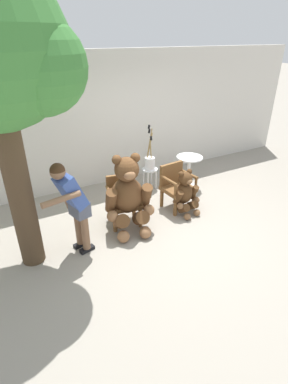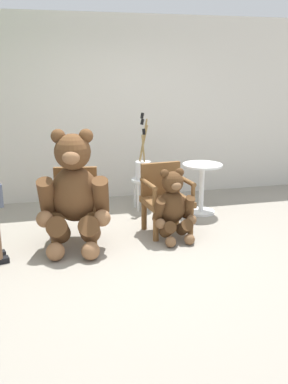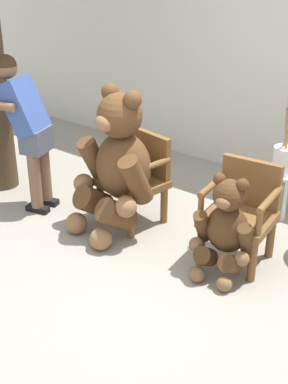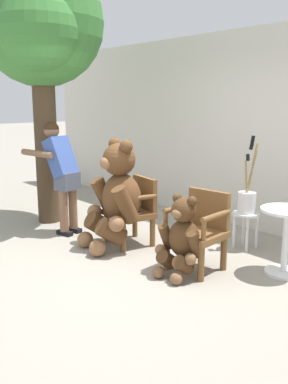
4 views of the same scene
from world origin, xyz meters
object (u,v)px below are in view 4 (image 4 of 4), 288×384
white_stool (246,221)px  brush_bucket (247,199)px  teddy_bear_large (116,195)px  round_side_table (286,234)px  wooden_chair_left (133,209)px  teddy_bear_small (181,237)px  wooden_chair_right (199,228)px  person_visitor (62,168)px  patio_tree (40,28)px

white_stool → brush_bucket: (0.00, 0.00, 0.28)m
teddy_bear_large → round_side_table: teddy_bear_large is taller
wooden_chair_left → white_stool: (1.07, 0.94, -0.11)m
round_side_table → teddy_bear_small: bearing=-129.2°
wooden_chair_right → white_stool: bearing=93.6°
wooden_chair_right → person_visitor: (-2.13, -0.45, 0.45)m
wooden_chair_left → brush_bucket: bearing=41.4°
teddy_bear_large → person_visitor: 1.03m
person_visitor → wooden_chair_left: bearing=24.0°
teddy_bear_large → teddy_bear_small: (1.16, -0.03, -0.24)m
patio_tree → white_stool: bearing=26.0°
wooden_chair_right → teddy_bear_small: 0.29m
white_stool → wooden_chair_right: bearing=-86.4°
teddy_bear_small → wooden_chair_right: bearing=92.2°
white_stool → patio_tree: patio_tree is taller
person_visitor → round_side_table: (2.84, 1.02, -0.47)m
wooden_chair_right → person_visitor: size_ratio=0.56×
brush_bucket → patio_tree: bearing=-153.9°
wooden_chair_right → brush_bucket: (-0.06, 0.94, 0.18)m
teddy_bear_small → person_visitor: size_ratio=0.56×
wooden_chair_left → patio_tree: (-1.59, -0.36, 2.35)m
wooden_chair_left → wooden_chair_right: (1.13, 0.00, 0.00)m
white_stool → round_side_table: bearing=-25.3°
wooden_chair_left → teddy_bear_large: 0.33m
wooden_chair_left → person_visitor: size_ratio=0.56×
wooden_chair_left → teddy_bear_small: (1.14, -0.29, -0.04)m
round_side_table → teddy_bear_large: bearing=-156.1°
wooden_chair_left → white_stool: size_ratio=1.87×
patio_tree → wooden_chair_left: bearing=12.7°
teddy_bear_large → white_stool: (1.09, 1.19, -0.32)m
wooden_chair_left → round_side_table: size_ratio=1.19×
round_side_table → patio_tree: patio_tree is taller
white_stool → wooden_chair_left: bearing=-138.7°
white_stool → patio_tree: size_ratio=0.12×
round_side_table → patio_tree: 4.26m
teddy_bear_large → round_side_table: (1.86, 0.83, -0.22)m
wooden_chair_left → wooden_chair_right: size_ratio=1.00×
wooden_chair_right → brush_bucket: 0.96m
teddy_bear_large → white_stool: size_ratio=2.98×
white_stool → patio_tree: 3.84m
teddy_bear_small → white_stool: bearing=93.3°
white_stool → teddy_bear_large: bearing=-132.5°
teddy_bear_large → brush_bucket: (1.09, 1.19, -0.03)m
teddy_bear_large → white_stool: 1.64m
wooden_chair_left → patio_tree: 2.86m
wooden_chair_left → person_visitor: 1.19m
brush_bucket → patio_tree: (-2.65, -1.30, 2.18)m
brush_bucket → round_side_table: (0.77, -0.37, -0.19)m
wooden_chair_left → person_visitor: person_visitor is taller
round_side_table → person_visitor: bearing=-160.3°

